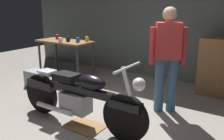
{
  "coord_description": "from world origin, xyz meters",
  "views": [
    {
      "loc": [
        2.15,
        -2.54,
        1.72
      ],
      "look_at": [
        -0.01,
        0.7,
        0.65
      ],
      "focal_mm": 39.22,
      "sensor_mm": 36.0,
      "label": 1
    }
  ],
  "objects_px": {
    "mug_white_ceramic": "(60,40)",
    "mug_red_diner": "(57,37)",
    "mug_yellow_tall": "(87,39)",
    "person_standing": "(167,56)",
    "mug_blue_enamel": "(78,40)",
    "mug_black_matte": "(68,39)",
    "storage_bin": "(37,78)",
    "bottle": "(67,36)",
    "wooden_dresser": "(222,67)",
    "motorcycle": "(79,96)"
  },
  "relations": [
    {
      "from": "storage_bin",
      "to": "mug_white_ceramic",
      "type": "relative_size",
      "value": 3.9
    },
    {
      "from": "wooden_dresser",
      "to": "mug_red_diner",
      "type": "distance_m",
      "value": 3.64
    },
    {
      "from": "person_standing",
      "to": "mug_red_diner",
      "type": "distance_m",
      "value": 2.98
    },
    {
      "from": "mug_red_diner",
      "to": "bottle",
      "type": "bearing_deg",
      "value": -9.37
    },
    {
      "from": "person_standing",
      "to": "motorcycle",
      "type": "bearing_deg",
      "value": 23.67
    },
    {
      "from": "mug_black_matte",
      "to": "mug_blue_enamel",
      "type": "bearing_deg",
      "value": 6.06
    },
    {
      "from": "mug_white_ceramic",
      "to": "mug_blue_enamel",
      "type": "distance_m",
      "value": 0.39
    },
    {
      "from": "wooden_dresser",
      "to": "mug_yellow_tall",
      "type": "xyz_separation_m",
      "value": [
        -2.69,
        -0.68,
        0.41
      ]
    },
    {
      "from": "bottle",
      "to": "mug_yellow_tall",
      "type": "bearing_deg",
      "value": 15.45
    },
    {
      "from": "mug_blue_enamel",
      "to": "bottle",
      "type": "relative_size",
      "value": 0.46
    },
    {
      "from": "motorcycle",
      "to": "bottle",
      "type": "height_order",
      "value": "bottle"
    },
    {
      "from": "wooden_dresser",
      "to": "storage_bin",
      "type": "bearing_deg",
      "value": -154.71
    },
    {
      "from": "storage_bin",
      "to": "mug_yellow_tall",
      "type": "distance_m",
      "value": 1.37
    },
    {
      "from": "mug_yellow_tall",
      "to": "mug_black_matte",
      "type": "bearing_deg",
      "value": -146.51
    },
    {
      "from": "storage_bin",
      "to": "person_standing",
      "type": "bearing_deg",
      "value": 6.74
    },
    {
      "from": "motorcycle",
      "to": "mug_black_matte",
      "type": "xyz_separation_m",
      "value": [
        -1.6,
        1.51,
        0.5
      ]
    },
    {
      "from": "storage_bin",
      "to": "mug_black_matte",
      "type": "distance_m",
      "value": 1.08
    },
    {
      "from": "mug_yellow_tall",
      "to": "wooden_dresser",
      "type": "bearing_deg",
      "value": 14.28
    },
    {
      "from": "mug_red_diner",
      "to": "mug_yellow_tall",
      "type": "relative_size",
      "value": 1.1
    },
    {
      "from": "bottle",
      "to": "mug_white_ceramic",
      "type": "bearing_deg",
      "value": -83.21
    },
    {
      "from": "mug_yellow_tall",
      "to": "mug_blue_enamel",
      "type": "bearing_deg",
      "value": -113.4
    },
    {
      "from": "storage_bin",
      "to": "mug_yellow_tall",
      "type": "height_order",
      "value": "mug_yellow_tall"
    },
    {
      "from": "mug_white_ceramic",
      "to": "mug_red_diner",
      "type": "xyz_separation_m",
      "value": [
        -0.41,
        0.31,
        0.0
      ]
    },
    {
      "from": "person_standing",
      "to": "mug_black_matte",
      "type": "relative_size",
      "value": 15.63
    },
    {
      "from": "person_standing",
      "to": "mug_white_ceramic",
      "type": "bearing_deg",
      "value": -35.16
    },
    {
      "from": "mug_blue_enamel",
      "to": "storage_bin",
      "type": "bearing_deg",
      "value": -129.63
    },
    {
      "from": "mug_blue_enamel",
      "to": "wooden_dresser",
      "type": "bearing_deg",
      "value": 17.68
    },
    {
      "from": "wooden_dresser",
      "to": "mug_blue_enamel",
      "type": "distance_m",
      "value": 2.94
    },
    {
      "from": "wooden_dresser",
      "to": "mug_black_matte",
      "type": "xyz_separation_m",
      "value": [
        -3.04,
        -0.91,
        0.4
      ]
    },
    {
      "from": "motorcycle",
      "to": "mug_blue_enamel",
      "type": "bearing_deg",
      "value": 130.92
    },
    {
      "from": "wooden_dresser",
      "to": "mug_black_matte",
      "type": "height_order",
      "value": "wooden_dresser"
    },
    {
      "from": "motorcycle",
      "to": "mug_black_matte",
      "type": "bearing_deg",
      "value": 136.44
    },
    {
      "from": "mug_white_ceramic",
      "to": "mug_yellow_tall",
      "type": "relative_size",
      "value": 1.0
    },
    {
      "from": "mug_red_diner",
      "to": "person_standing",
      "type": "bearing_deg",
      "value": -9.88
    },
    {
      "from": "person_standing",
      "to": "mug_black_matte",
      "type": "bearing_deg",
      "value": -38.81
    },
    {
      "from": "mug_white_ceramic",
      "to": "bottle",
      "type": "distance_m",
      "value": 0.26
    },
    {
      "from": "bottle",
      "to": "motorcycle",
      "type": "bearing_deg",
      "value": -42.96
    },
    {
      "from": "bottle",
      "to": "mug_red_diner",
      "type": "bearing_deg",
      "value": 170.63
    },
    {
      "from": "storage_bin",
      "to": "bottle",
      "type": "bearing_deg",
      "value": 75.27
    },
    {
      "from": "storage_bin",
      "to": "mug_blue_enamel",
      "type": "height_order",
      "value": "mug_blue_enamel"
    },
    {
      "from": "motorcycle",
      "to": "mug_yellow_tall",
      "type": "height_order",
      "value": "mug_yellow_tall"
    },
    {
      "from": "mug_red_diner",
      "to": "mug_yellow_tall",
      "type": "distance_m",
      "value": 0.85
    },
    {
      "from": "mug_black_matte",
      "to": "storage_bin",
      "type": "bearing_deg",
      "value": -115.64
    },
    {
      "from": "mug_red_diner",
      "to": "mug_white_ceramic",
      "type": "bearing_deg",
      "value": -37.35
    },
    {
      "from": "person_standing",
      "to": "mug_blue_enamel",
      "type": "relative_size",
      "value": 15.06
    },
    {
      "from": "mug_red_diner",
      "to": "mug_blue_enamel",
      "type": "relative_size",
      "value": 1.11
    },
    {
      "from": "mug_yellow_tall",
      "to": "bottle",
      "type": "relative_size",
      "value": 0.47
    },
    {
      "from": "person_standing",
      "to": "bottle",
      "type": "height_order",
      "value": "person_standing"
    },
    {
      "from": "motorcycle",
      "to": "wooden_dresser",
      "type": "bearing_deg",
      "value": 59.01
    },
    {
      "from": "bottle",
      "to": "storage_bin",
      "type": "bearing_deg",
      "value": -104.73
    }
  ]
}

